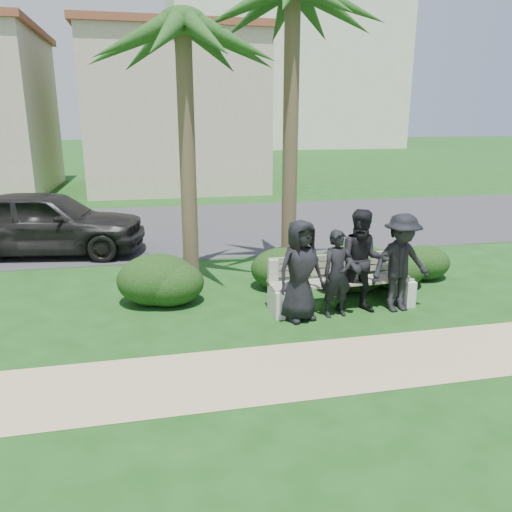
% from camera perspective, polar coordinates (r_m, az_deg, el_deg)
% --- Properties ---
extents(ground, '(160.00, 160.00, 0.00)m').
position_cam_1_polar(ground, '(8.83, 5.11, -6.93)').
color(ground, '#144112').
rests_on(ground, ground).
extents(footpath, '(30.00, 1.60, 0.01)m').
position_cam_1_polar(footpath, '(7.29, 9.38, -12.15)').
color(footpath, tan).
rests_on(footpath, ground).
extents(asphalt_street, '(160.00, 8.00, 0.01)m').
position_cam_1_polar(asphalt_street, '(16.32, -3.22, 3.58)').
color(asphalt_street, '#2D2D30').
rests_on(asphalt_street, ground).
extents(stucco_bldg_right, '(8.40, 8.40, 7.30)m').
position_cam_1_polar(stucco_bldg_right, '(25.82, -9.30, 15.95)').
color(stucco_bldg_right, '#BDAD8E').
rests_on(stucco_bldg_right, ground).
extents(hotel_tower, '(26.00, 18.00, 37.30)m').
position_cam_1_polar(hotel_tower, '(65.68, 2.68, 24.25)').
color(hotel_tower, beige).
rests_on(hotel_tower, ground).
extents(park_bench, '(2.66, 0.65, 0.93)m').
position_cam_1_polar(park_bench, '(9.22, 9.74, -3.34)').
color(park_bench, gray).
rests_on(park_bench, ground).
extents(man_a, '(0.97, 0.77, 1.75)m').
position_cam_1_polar(man_a, '(8.45, 5.08, -1.67)').
color(man_a, black).
rests_on(man_a, ground).
extents(man_b, '(0.59, 0.42, 1.54)m').
position_cam_1_polar(man_b, '(8.71, 9.29, -2.02)').
color(man_b, black).
rests_on(man_b, ground).
extents(man_c, '(1.06, 0.92, 1.86)m').
position_cam_1_polar(man_c, '(8.93, 12.08, -0.67)').
color(man_c, black).
rests_on(man_c, ground).
extents(man_d, '(1.21, 0.78, 1.77)m').
position_cam_1_polar(man_d, '(9.17, 16.20, -0.78)').
color(man_d, black).
rests_on(man_d, ground).
extents(hedge_a, '(1.47, 1.22, 0.96)m').
position_cam_1_polar(hedge_a, '(9.50, -11.27, -2.46)').
color(hedge_a, black).
rests_on(hedge_a, ground).
extents(hedge_b, '(1.28, 1.06, 0.84)m').
position_cam_1_polar(hedge_b, '(9.41, -9.85, -2.95)').
color(hedge_b, black).
rests_on(hedge_b, ground).
extents(hedge_c, '(1.29, 1.07, 0.84)m').
position_cam_1_polar(hedge_c, '(10.19, 3.02, -1.28)').
color(hedge_c, black).
rests_on(hedge_c, ground).
extents(hedge_d, '(1.52, 1.25, 0.99)m').
position_cam_1_polar(hedge_d, '(10.20, 11.15, -1.12)').
color(hedge_d, black).
rests_on(hedge_d, ground).
extents(hedge_e, '(1.28, 1.05, 0.83)m').
position_cam_1_polar(hedge_e, '(10.59, 15.57, -1.24)').
color(hedge_e, black).
rests_on(hedge_e, ground).
extents(hedge_f, '(1.14, 0.94, 0.74)m').
position_cam_1_polar(hedge_f, '(11.35, 18.61, -0.60)').
color(hedge_f, black).
rests_on(hedge_f, ground).
extents(palm_left, '(3.00, 3.00, 5.96)m').
position_cam_1_polar(palm_left, '(10.16, -8.37, 24.53)').
color(palm_left, brown).
rests_on(palm_left, ground).
extents(car_a, '(5.10, 2.69, 1.65)m').
position_cam_1_polar(car_a, '(13.65, -22.88, 3.56)').
color(car_a, black).
rests_on(car_a, ground).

